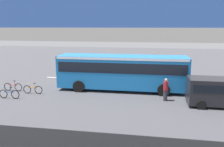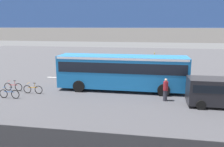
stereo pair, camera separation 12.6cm
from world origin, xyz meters
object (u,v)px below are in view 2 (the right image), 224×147
(bicycle_red, at_px, (13,87))
(pedestrian, at_px, (165,90))
(city_bus, at_px, (122,70))
(parked_van, at_px, (222,91))
(bicycle_blue, at_px, (9,94))
(bicycle_orange, at_px, (33,89))
(traffic_sign, at_px, (154,60))

(bicycle_red, height_order, pedestrian, pedestrian)
(bicycle_red, distance_m, pedestrian, 13.43)
(city_bus, bearing_deg, parked_van, 158.06)
(parked_van, xyz_separation_m, bicycle_blue, (16.37, 0.89, -0.81))
(city_bus, xyz_separation_m, bicycle_blue, (8.67, 3.99, -1.51))
(parked_van, distance_m, bicycle_orange, 15.19)
(city_bus, height_order, parked_van, city_bus)
(city_bus, distance_m, bicycle_orange, 7.99)
(city_bus, xyz_separation_m, parked_van, (-7.70, 3.10, -0.70))
(pedestrian, bearing_deg, bicycle_blue, 6.78)
(bicycle_red, xyz_separation_m, traffic_sign, (-12.61, -8.18, 1.52))
(city_bus, relative_size, bicycle_red, 6.52)
(bicycle_red, xyz_separation_m, bicycle_orange, (-2.20, 0.51, 0.00))
(bicycle_blue, bearing_deg, traffic_sign, -138.57)
(pedestrian, bearing_deg, bicycle_red, -2.57)
(city_bus, relative_size, bicycle_blue, 6.52)
(parked_van, bearing_deg, city_bus, -21.94)
(city_bus, relative_size, bicycle_orange, 6.52)
(bicycle_red, bearing_deg, city_bus, -168.81)
(parked_van, distance_m, traffic_sign, 10.53)
(bicycle_red, distance_m, bicycle_orange, 2.25)
(pedestrian, xyz_separation_m, traffic_sign, (0.80, -8.78, 1.00))
(bicycle_blue, bearing_deg, parked_van, -176.89)
(bicycle_blue, relative_size, bicycle_red, 1.00)
(bicycle_orange, relative_size, pedestrian, 0.99)
(parked_van, xyz_separation_m, bicycle_orange, (15.16, -0.68, -0.81))
(city_bus, bearing_deg, pedestrian, 146.16)
(pedestrian, bearing_deg, city_bus, -33.84)
(bicycle_orange, bearing_deg, bicycle_blue, 52.35)
(pedestrian, bearing_deg, bicycle_orange, -0.47)
(city_bus, bearing_deg, bicycle_orange, 17.97)
(parked_van, relative_size, traffic_sign, 1.71)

